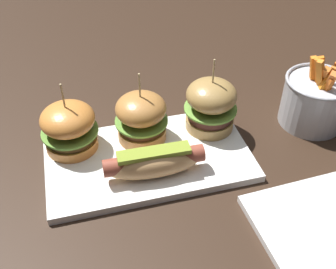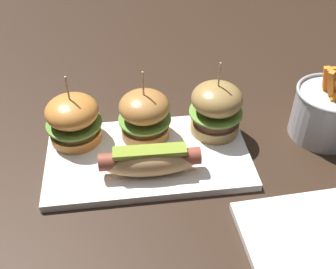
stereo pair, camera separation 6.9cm
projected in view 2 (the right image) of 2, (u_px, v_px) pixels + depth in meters
The scene contains 8 objects.
ground_plane at pixel (148, 159), 0.72m from camera, with size 3.00×3.00×0.00m, color black.
platter_main at pixel (148, 157), 0.71m from camera, with size 0.35×0.20×0.01m, color white.
hot_dog at pixel (148, 161), 0.66m from camera, with size 0.17×0.05×0.05m.
slider_left at pixel (73, 119), 0.71m from camera, with size 0.10×0.10×0.13m.
slider_center at pixel (145, 115), 0.72m from camera, with size 0.09×0.09×0.14m.
slider_right at pixel (216, 108), 0.73m from camera, with size 0.10×0.10×0.14m.
fries_bucket at pixel (327, 112), 0.74m from camera, with size 0.13×0.13×0.14m.
side_plate at pixel (318, 250), 0.57m from camera, with size 0.20×0.20×0.01m, color white.
Camera 2 is at (-0.03, -0.52, 0.50)m, focal length 43.50 mm.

